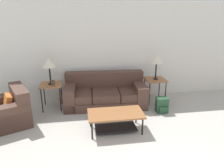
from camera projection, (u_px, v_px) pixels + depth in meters
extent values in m
cube|color=silver|center=(112.00, 51.00, 5.93)|extent=(8.92, 0.06, 2.60)
cube|color=#4C3328|center=(105.00, 101.00, 5.70)|extent=(2.12, 1.05, 0.22)
cube|color=#4C3328|center=(78.00, 95.00, 5.55)|extent=(0.72, 0.88, 0.20)
cube|color=#4C3328|center=(105.00, 94.00, 5.61)|extent=(0.72, 0.88, 0.20)
cube|color=#4C3328|center=(132.00, 93.00, 5.68)|extent=(0.72, 0.88, 0.20)
cube|color=#4C3328|center=(104.00, 79.00, 5.85)|extent=(2.08, 0.38, 0.40)
cube|color=#4C3328|center=(70.00, 96.00, 5.56)|extent=(0.33, 0.95, 0.58)
cube|color=#4C3328|center=(139.00, 94.00, 5.73)|extent=(0.33, 0.95, 0.58)
cube|color=#4C3328|center=(3.00, 117.00, 4.68)|extent=(1.30, 1.27, 0.40)
cube|color=#4C3328|center=(19.00, 96.00, 4.75)|extent=(0.62, 0.97, 0.40)
cube|color=#4C3328|center=(1.00, 108.00, 4.93)|extent=(1.03, 0.65, 0.56)
cube|color=#4C3328|center=(5.00, 120.00, 4.39)|extent=(1.03, 0.65, 0.56)
cube|color=orange|center=(8.00, 102.00, 4.65)|extent=(0.31, 0.39, 0.36)
cube|color=#935B33|center=(116.00, 114.00, 4.40)|extent=(1.12, 0.61, 0.04)
cylinder|color=black|center=(92.00, 131.00, 4.17)|extent=(0.03, 0.03, 0.37)
cylinder|color=black|center=(143.00, 127.00, 4.31)|extent=(0.03, 0.03, 0.37)
cylinder|color=black|center=(90.00, 119.00, 4.62)|extent=(0.03, 0.03, 0.37)
cylinder|color=black|center=(136.00, 115.00, 4.77)|extent=(0.03, 0.03, 0.37)
cube|color=black|center=(116.00, 127.00, 4.50)|extent=(0.84, 0.42, 0.02)
cube|color=#935B33|center=(51.00, 85.00, 5.37)|extent=(0.51, 0.52, 0.03)
cylinder|color=black|center=(42.00, 101.00, 5.23)|extent=(0.03, 0.03, 0.61)
cylinder|color=black|center=(60.00, 100.00, 5.30)|extent=(0.03, 0.03, 0.61)
cylinder|color=black|center=(44.00, 94.00, 5.65)|extent=(0.03, 0.03, 0.61)
cylinder|color=black|center=(62.00, 93.00, 5.71)|extent=(0.03, 0.03, 0.61)
cube|color=#935B33|center=(155.00, 80.00, 5.77)|extent=(0.51, 0.52, 0.03)
cylinder|color=black|center=(149.00, 94.00, 5.63)|extent=(0.03, 0.03, 0.61)
cylinder|color=black|center=(165.00, 93.00, 5.69)|extent=(0.03, 0.03, 0.61)
cylinder|color=black|center=(144.00, 89.00, 6.04)|extent=(0.03, 0.03, 0.61)
cylinder|color=black|center=(159.00, 88.00, 6.11)|extent=(0.03, 0.03, 0.61)
cylinder|color=black|center=(51.00, 84.00, 5.36)|extent=(0.14, 0.14, 0.02)
cylinder|color=black|center=(50.00, 75.00, 5.29)|extent=(0.04, 0.04, 0.42)
cone|color=beige|center=(49.00, 62.00, 5.19)|extent=(0.33, 0.33, 0.22)
cylinder|color=black|center=(155.00, 79.00, 5.76)|extent=(0.14, 0.14, 0.02)
cylinder|color=black|center=(156.00, 71.00, 5.69)|extent=(0.04, 0.04, 0.42)
cone|color=beige|center=(157.00, 59.00, 5.58)|extent=(0.33, 0.33, 0.22)
cube|color=#23472D|center=(162.00, 105.00, 5.30)|extent=(0.27, 0.22, 0.37)
cube|color=#23472D|center=(164.00, 110.00, 5.20)|extent=(0.20, 0.05, 0.15)
cylinder|color=#23472D|center=(157.00, 102.00, 5.40)|extent=(0.02, 0.02, 0.28)
cylinder|color=#23472D|center=(163.00, 102.00, 5.42)|extent=(0.02, 0.02, 0.28)
cube|color=#4C3828|center=(53.00, 83.00, 5.28)|extent=(0.10, 0.04, 0.13)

